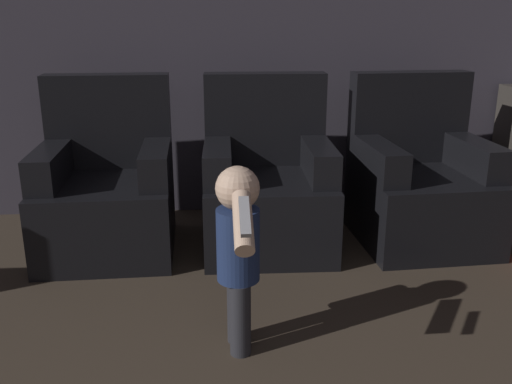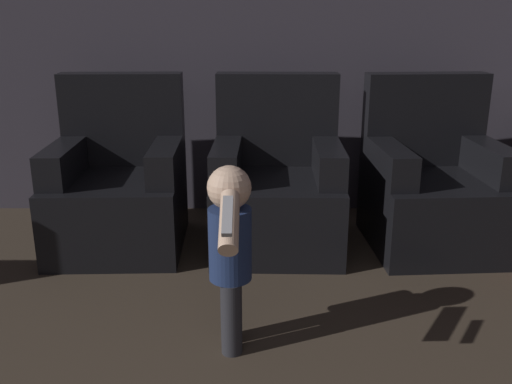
{
  "view_description": "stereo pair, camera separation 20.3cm",
  "coord_description": "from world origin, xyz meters",
  "px_view_note": "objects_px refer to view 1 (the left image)",
  "views": [
    {
      "loc": [
        -0.04,
        0.47,
        1.41
      ],
      "look_at": [
        0.17,
        3.21,
        0.53
      ],
      "focal_mm": 40.0,
      "sensor_mm": 36.0,
      "label": 1
    },
    {
      "loc": [
        0.16,
        0.46,
        1.41
      ],
      "look_at": [
        0.17,
        3.21,
        0.53
      ],
      "focal_mm": 40.0,
      "sensor_mm": 36.0,
      "label": 2
    }
  ],
  "objects_px": {
    "armchair_left": "(108,192)",
    "person_toddler": "(238,245)",
    "armchair_right": "(419,185)",
    "armchair_middle": "(267,189)"
  },
  "relations": [
    {
      "from": "armchair_right",
      "to": "person_toddler",
      "type": "height_order",
      "value": "armchair_right"
    },
    {
      "from": "armchair_left",
      "to": "armchair_right",
      "type": "relative_size",
      "value": 1.0
    },
    {
      "from": "armchair_middle",
      "to": "person_toddler",
      "type": "bearing_deg",
      "value": -100.01
    },
    {
      "from": "armchair_left",
      "to": "armchair_right",
      "type": "bearing_deg",
      "value": -1.63
    },
    {
      "from": "armchair_left",
      "to": "person_toddler",
      "type": "bearing_deg",
      "value": -59.65
    },
    {
      "from": "armchair_left",
      "to": "person_toddler",
      "type": "height_order",
      "value": "armchair_left"
    },
    {
      "from": "person_toddler",
      "to": "armchair_left",
      "type": "bearing_deg",
      "value": 27.26
    },
    {
      "from": "armchair_right",
      "to": "person_toddler",
      "type": "relative_size",
      "value": 1.26
    },
    {
      "from": "person_toddler",
      "to": "armchair_right",
      "type": "bearing_deg",
      "value": -50.25
    },
    {
      "from": "armchair_left",
      "to": "person_toddler",
      "type": "xyz_separation_m",
      "value": [
        0.74,
        -1.18,
        0.13
      ]
    }
  ]
}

